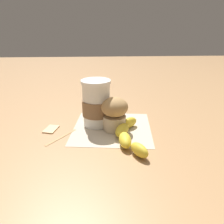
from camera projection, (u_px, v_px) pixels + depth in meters
ground_plane at (112, 128)px, 0.64m from camera, size 3.00×3.00×0.00m
paper_napkin at (112, 128)px, 0.64m from camera, size 0.25×0.25×0.00m
coffee_cup at (96, 104)px, 0.64m from camera, size 0.08×0.08×0.14m
muffin at (115, 113)px, 0.61m from camera, size 0.08×0.08×0.09m
banana at (128, 135)px, 0.57m from camera, size 0.08×0.21×0.03m
sugar_packet at (51, 128)px, 0.63m from camera, size 0.04×0.06×0.01m
wooden_stirrer at (61, 137)px, 0.59m from camera, size 0.07×0.09×0.00m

